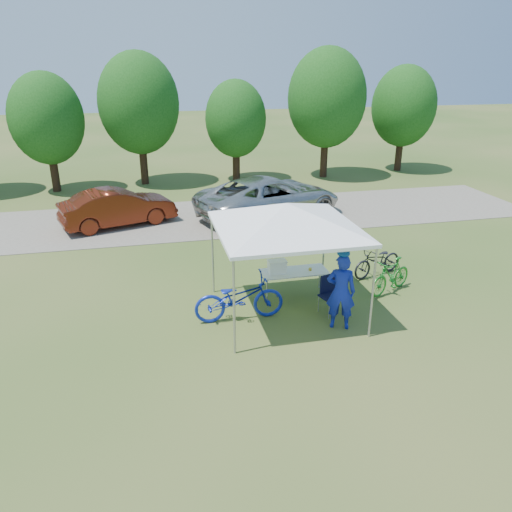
# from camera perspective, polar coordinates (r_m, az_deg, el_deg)

# --- Properties ---
(ground) EXTENTS (100.00, 100.00, 0.00)m
(ground) POSITION_cam_1_polar(r_m,az_deg,el_deg) (12.15, 3.28, -6.42)
(ground) COLOR #2D5119
(ground) RESTS_ON ground
(gravel_strip) EXTENTS (24.00, 5.00, 0.02)m
(gravel_strip) POSITION_cam_1_polar(r_m,az_deg,el_deg) (19.39, -3.23, 4.54)
(gravel_strip) COLOR gray
(gravel_strip) RESTS_ON ground
(canopy) EXTENTS (4.53, 4.53, 3.00)m
(canopy) POSITION_cam_1_polar(r_m,az_deg,el_deg) (11.15, 3.57, 5.69)
(canopy) COLOR #A5A5AA
(canopy) RESTS_ON ground
(treeline) EXTENTS (24.89, 4.28, 6.30)m
(treeline) POSITION_cam_1_polar(r_m,az_deg,el_deg) (24.57, -6.63, 16.46)
(treeline) COLOR #382314
(treeline) RESTS_ON ground
(folding_table) EXTENTS (1.68, 0.70, 0.69)m
(folding_table) POSITION_cam_1_polar(r_m,az_deg,el_deg) (12.71, 4.42, -1.90)
(folding_table) COLOR white
(folding_table) RESTS_ON ground
(folding_chair) EXTENTS (0.58, 0.60, 0.92)m
(folding_chair) POSITION_cam_1_polar(r_m,az_deg,el_deg) (12.07, 8.43, -3.95)
(folding_chair) COLOR black
(folding_chair) RESTS_ON ground
(cooler) EXTENTS (0.45, 0.31, 0.33)m
(cooler) POSITION_cam_1_polar(r_m,az_deg,el_deg) (12.50, 2.43, -1.21)
(cooler) COLOR white
(cooler) RESTS_ON folding_table
(ice_cream_cup) EXTENTS (0.08, 0.08, 0.06)m
(ice_cream_cup) POSITION_cam_1_polar(r_m,az_deg,el_deg) (12.75, 6.21, -1.51)
(ice_cream_cup) COLOR gold
(ice_cream_cup) RESTS_ON folding_table
(cyclist) EXTENTS (0.76, 0.64, 1.78)m
(cyclist) POSITION_cam_1_polar(r_m,az_deg,el_deg) (11.26, 9.68, -4.04)
(cyclist) COLOR #13239D
(cyclist) RESTS_ON ground
(bike_blue) EXTENTS (2.09, 0.74, 1.10)m
(bike_blue) POSITION_cam_1_polar(r_m,az_deg,el_deg) (11.58, -1.93, -4.83)
(bike_blue) COLOR #1328AD
(bike_blue) RESTS_ON ground
(bike_green) EXTENTS (1.56, 1.08, 0.92)m
(bike_green) POSITION_cam_1_polar(r_m,az_deg,el_deg) (13.41, 15.17, -2.20)
(bike_green) COLOR #1B7B23
(bike_green) RESTS_ON ground
(bike_dark) EXTENTS (1.77, 1.10, 0.88)m
(bike_dark) POSITION_cam_1_polar(r_m,az_deg,el_deg) (14.35, 13.75, -0.55)
(bike_dark) COLOR black
(bike_dark) RESTS_ON ground
(minivan) EXTENTS (6.23, 4.46, 1.58)m
(minivan) POSITION_cam_1_polar(r_m,az_deg,el_deg) (19.02, 1.56, 6.72)
(minivan) COLOR #B8B7B3
(minivan) RESTS_ON gravel_strip
(sedan) EXTENTS (4.30, 2.63, 1.34)m
(sedan) POSITION_cam_1_polar(r_m,az_deg,el_deg) (18.79, -15.49, 5.38)
(sedan) COLOR #571D0E
(sedan) RESTS_ON gravel_strip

